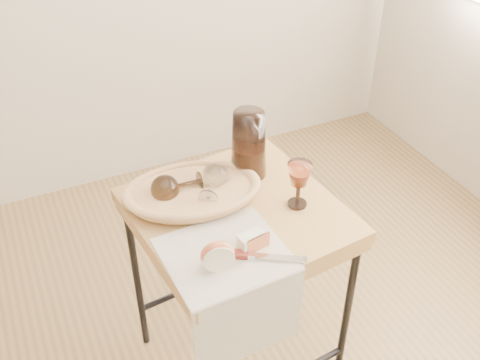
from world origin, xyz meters
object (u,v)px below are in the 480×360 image
wine_goblet (299,185)px  pitcher (249,144)px  bread_basket (193,194)px  side_table (237,294)px  goblet_lying_a (180,185)px  table_knife (255,255)px  goblet_lying_b (212,185)px  tea_towel (225,254)px  apple_half (217,254)px

wine_goblet → pitcher: bearing=106.8°
wine_goblet → bread_basket: bearing=151.1°
side_table → wine_goblet: wine_goblet is taller
bread_basket → goblet_lying_a: 0.05m
goblet_lying_a → table_knife: (0.09, -0.31, -0.04)m
goblet_lying_a → wine_goblet: 0.34m
goblet_lying_b → table_knife: 0.28m
pitcher → table_knife: 0.39m
goblet_lying_a → wine_goblet: size_ratio=0.93×
tea_towel → goblet_lying_a: size_ratio=2.30×
pitcher → apple_half: (-0.25, -0.34, -0.06)m
goblet_lying_b → wine_goblet: (0.21, -0.13, 0.02)m
side_table → tea_towel: 0.41m
side_table → goblet_lying_a: 0.45m
tea_towel → goblet_lying_b: goblet_lying_b is taller
pitcher → table_knife: bearing=-129.5°
tea_towel → pitcher: pitcher is taller
tea_towel → goblet_lying_b: bearing=72.6°
bread_basket → goblet_lying_b: (0.05, -0.02, 0.03)m
side_table → table_knife: bearing=-101.7°
goblet_lying_a → table_knife: size_ratio=0.56×
pitcher → bread_basket: bearing=178.2°
goblet_lying_b → table_knife: bearing=-145.1°
goblet_lying_b → pitcher: pitcher is taller
wine_goblet → side_table: bearing=162.2°
bread_basket → apple_half: size_ratio=4.07×
goblet_lying_a → goblet_lying_b: size_ratio=1.04×
side_table → goblet_lying_a: (-0.13, 0.11, 0.41)m
bread_basket → goblet_lying_a: bearing=164.1°
goblet_lying_b → wine_goblet: bearing=-86.5°
apple_half → table_knife: bearing=3.4°
bread_basket → goblet_lying_a: (-0.03, 0.02, 0.03)m
pitcher → side_table: bearing=-142.4°
tea_towel → bread_basket: 0.25m
goblet_lying_b → bread_basket: bearing=102.3°
side_table → pitcher: bearing=54.2°
bread_basket → table_knife: size_ratio=1.49×
side_table → wine_goblet: (0.17, -0.05, 0.43)m
side_table → table_knife: 0.43m
goblet_lying_a → goblet_lying_b: 0.09m
bread_basket → tea_towel: bearing=-81.1°
wine_goblet → apple_half: size_ratio=1.66×
side_table → bread_basket: bearing=136.7°
side_table → goblet_lying_a: goblet_lying_a is taller
pitcher → apple_half: size_ratio=2.91×
bread_basket → goblet_lying_a: size_ratio=2.64×
goblet_lying_b → tea_towel: bearing=-161.0°
wine_goblet → table_knife: bearing=-144.6°
side_table → pitcher: 0.50m
goblet_lying_b → table_knife: size_ratio=0.54×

